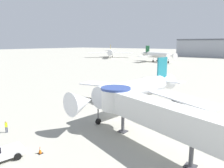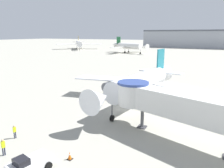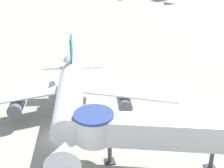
% 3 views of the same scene
% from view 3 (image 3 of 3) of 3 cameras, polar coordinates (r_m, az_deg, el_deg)
% --- Properties ---
extents(ground_plane, '(800.00, 800.00, 0.00)m').
position_cam_3_polar(ground_plane, '(38.41, -9.78, -9.78)').
color(ground_plane, '#9E9B8E').
extents(main_airplane, '(28.90, 24.69, 9.07)m').
position_cam_3_polar(main_airplane, '(39.27, -7.69, -2.26)').
color(main_airplane, silver).
rests_on(main_airplane, ground_plane).
extents(jet_bridge, '(21.75, 9.23, 5.87)m').
position_cam_3_polar(jet_bridge, '(31.99, 10.47, -8.60)').
color(jet_bridge, silver).
rests_on(jet_bridge, ground_plane).
extents(traffic_cone_starboard_wing, '(0.37, 0.37, 0.62)m').
position_cam_3_polar(traffic_cone_starboard_wing, '(42.95, 7.70, -5.14)').
color(traffic_cone_starboard_wing, black).
rests_on(traffic_cone_starboard_wing, ground_plane).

